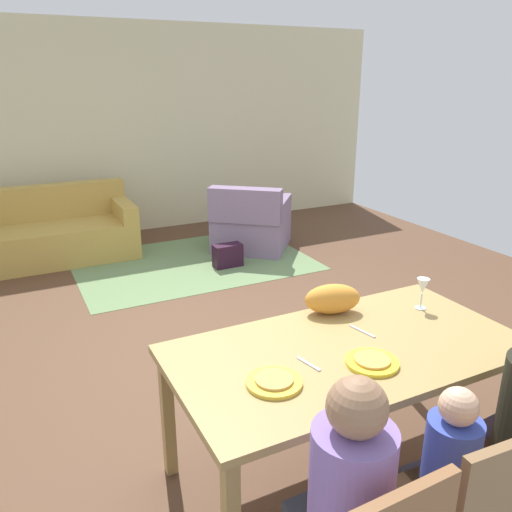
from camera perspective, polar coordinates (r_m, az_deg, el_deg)
The scene contains 17 objects.
ground_plane at distance 4.55m, azimuth -3.54°, elevation -7.39°, with size 7.45×6.27×0.02m, color brown.
back_wall at distance 7.14m, azimuth -14.22°, elevation 13.28°, with size 7.45×0.10×2.70m, color beige.
dining_table at distance 2.67m, azimuth 10.15°, elevation -11.22°, with size 1.78×0.93×0.76m.
plate_near_man at distance 2.32m, azimuth 2.02°, elevation -13.81°, with size 0.25×0.25×0.02m, color yellow.
pizza_near_man at distance 2.31m, azimuth 2.02°, elevation -13.50°, with size 0.17×0.17×0.01m, color gold.
plate_near_child at distance 2.51m, azimuth 12.73°, elevation -11.42°, with size 0.25×0.25×0.02m, color yellow.
pizza_near_child at distance 2.51m, azimuth 12.75°, elevation -11.13°, with size 0.17×0.17×0.01m, color gold.
wine_glass at distance 3.09m, azimuth 17.98°, elevation -3.33°, with size 0.07×0.07×0.19m.
fork at distance 2.47m, azimuth 5.85°, elevation -11.80°, with size 0.02×0.15×0.01m, color silver.
knife at distance 2.79m, azimuth 11.68°, elevation -8.16°, with size 0.01×0.17×0.01m, color silver.
dining_chair_child at distance 2.32m, azimuth 23.02°, elevation -24.20°, with size 0.45×0.45×0.87m.
person_child at distance 2.44m, azimuth 19.72°, elevation -23.06°, with size 0.22×0.29×0.92m.
cat at distance 2.94m, azimuth 8.47°, elevation -4.72°, with size 0.32×0.16×0.17m, color orange.
area_rug at distance 5.97m, azimuth -7.00°, elevation -0.68°, with size 2.60×1.80×0.01m, color #6B8958.
couch at distance 6.41m, azimuth -22.11°, elevation 2.22°, with size 1.93×0.86×0.82m.
armchair at distance 6.32m, azimuth -0.57°, elevation 3.59°, with size 1.20×1.20×0.82m.
handbag at distance 5.77m, azimuth -3.15°, elevation 0.05°, with size 0.32×0.16×0.26m, color #2C1226.
Camera 1 is at (-1.57, -3.22, 2.04)m, focal length 36.10 mm.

